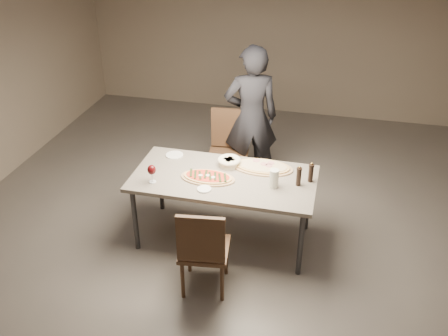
% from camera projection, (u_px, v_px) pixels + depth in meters
% --- Properties ---
extents(room, '(7.00, 7.00, 7.00)m').
position_uv_depth(room, '(224.00, 116.00, 4.57)').
color(room, '#59524C').
rests_on(room, ground).
extents(dining_table, '(1.80, 0.90, 0.75)m').
position_uv_depth(dining_table, '(224.00, 182.00, 4.93)').
color(dining_table, slate).
rests_on(dining_table, ground).
extents(zucchini_pizza, '(0.54, 0.30, 0.05)m').
position_uv_depth(zucchini_pizza, '(208.00, 177.00, 4.86)').
color(zucchini_pizza, tan).
rests_on(zucchini_pizza, dining_table).
extents(ham_pizza, '(0.62, 0.34, 0.04)m').
position_uv_depth(ham_pizza, '(263.00, 167.00, 5.04)').
color(ham_pizza, tan).
rests_on(ham_pizza, dining_table).
extents(bread_basket, '(0.24, 0.24, 0.08)m').
position_uv_depth(bread_basket, '(229.00, 161.00, 5.06)').
color(bread_basket, beige).
rests_on(bread_basket, dining_table).
extents(oil_dish, '(0.13, 0.13, 0.02)m').
position_uv_depth(oil_dish, '(204.00, 189.00, 4.68)').
color(oil_dish, white).
rests_on(oil_dish, dining_table).
extents(pepper_mill_left, '(0.05, 0.05, 0.21)m').
position_uv_depth(pepper_mill_left, '(311.00, 173.00, 4.78)').
color(pepper_mill_left, black).
rests_on(pepper_mill_left, dining_table).
extents(pepper_mill_right, '(0.05, 0.05, 0.21)m').
position_uv_depth(pepper_mill_right, '(299.00, 176.00, 4.71)').
color(pepper_mill_right, black).
rests_on(pepper_mill_right, dining_table).
extents(carafe, '(0.09, 0.09, 0.19)m').
position_uv_depth(carafe, '(274.00, 179.00, 4.69)').
color(carafe, silver).
rests_on(carafe, dining_table).
extents(wine_glass, '(0.08, 0.08, 0.19)m').
position_uv_depth(wine_glass, '(152.00, 170.00, 4.75)').
color(wine_glass, silver).
rests_on(wine_glass, dining_table).
extents(side_plate, '(0.18, 0.18, 0.01)m').
position_uv_depth(side_plate, '(174.00, 155.00, 5.27)').
color(side_plate, white).
rests_on(side_plate, dining_table).
extents(chair_near, '(0.48, 0.48, 0.91)m').
position_uv_depth(chair_near, '(203.00, 247.00, 4.33)').
color(chair_near, '#432C1C').
rests_on(chair_near, ground).
extents(chair_far, '(0.51, 0.51, 0.98)m').
position_uv_depth(chair_far, '(229.00, 146.00, 5.90)').
color(chair_far, '#432C1C').
rests_on(chair_far, ground).
extents(diner, '(0.74, 0.60, 1.74)m').
position_uv_depth(diner, '(251.00, 118.00, 5.83)').
color(diner, black).
rests_on(diner, ground).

